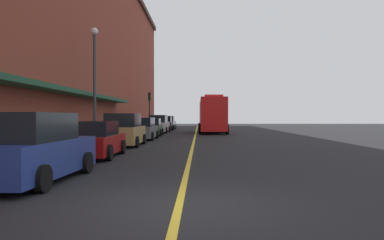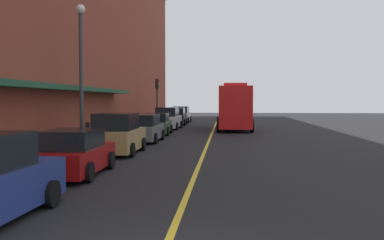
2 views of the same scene
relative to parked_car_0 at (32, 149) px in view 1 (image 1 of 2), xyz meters
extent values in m
plane|color=black|center=(4.04, 22.53, -0.85)|extent=(112.00, 112.00, 0.00)
cube|color=gray|center=(-2.16, 22.53, -0.78)|extent=(2.40, 70.00, 0.15)
cube|color=gold|center=(4.04, 22.53, -0.85)|extent=(0.16, 70.00, 0.01)
cube|color=brown|center=(-8.63, 21.53, 7.64)|extent=(10.52, 64.00, 16.97)
cube|color=#19472D|center=(-2.81, 13.53, 2.25)|extent=(1.20, 22.40, 0.24)
cube|color=navy|center=(0.00, 0.07, -0.22)|extent=(2.04, 4.75, 0.91)
cube|color=black|center=(-0.01, -0.17, 0.60)|extent=(1.77, 2.64, 0.74)
cylinder|color=black|center=(-0.88, 1.55, -0.53)|extent=(0.25, 0.65, 0.64)
cylinder|color=black|center=(1.00, 1.48, -0.53)|extent=(0.25, 0.65, 0.64)
cylinder|color=black|center=(0.88, -1.42, -0.53)|extent=(0.25, 0.65, 0.64)
cube|color=maroon|center=(0.03, 5.92, -0.30)|extent=(1.78, 4.35, 0.75)
cube|color=black|center=(0.03, 5.70, 0.38)|extent=(1.58, 2.40, 0.61)
cylinder|color=black|center=(-0.86, 7.25, -0.53)|extent=(0.23, 0.64, 0.64)
cylinder|color=black|center=(0.88, 7.27, -0.53)|extent=(0.23, 0.64, 0.64)
cylinder|color=black|center=(-0.82, 4.56, -0.53)|extent=(0.23, 0.64, 0.64)
cylinder|color=black|center=(0.92, 4.59, -0.53)|extent=(0.23, 0.64, 0.64)
cube|color=#A5844C|center=(0.00, 11.91, -0.20)|extent=(1.90, 4.30, 0.95)
cube|color=black|center=(0.00, 11.70, 0.66)|extent=(1.71, 2.37, 0.77)
cylinder|color=black|center=(-0.96, 13.25, -0.53)|extent=(0.22, 0.64, 0.64)
cylinder|color=black|center=(0.96, 13.25, -0.53)|extent=(0.22, 0.64, 0.64)
cylinder|color=black|center=(-0.96, 10.58, -0.53)|extent=(0.22, 0.64, 0.64)
cylinder|color=black|center=(0.96, 10.58, -0.53)|extent=(0.22, 0.64, 0.64)
cube|color=#595B60|center=(0.16, 17.84, -0.27)|extent=(1.88, 4.40, 0.81)
cube|color=black|center=(0.15, 17.62, 0.46)|extent=(1.67, 2.43, 0.66)
cylinder|color=black|center=(-0.74, 19.20, -0.53)|extent=(0.23, 0.64, 0.64)
cylinder|color=black|center=(1.09, 19.18, -0.53)|extent=(0.23, 0.64, 0.64)
cylinder|color=black|center=(-0.78, 16.49, -0.53)|extent=(0.23, 0.64, 0.64)
cylinder|color=black|center=(1.05, 16.47, -0.53)|extent=(0.23, 0.64, 0.64)
cube|color=#2D5133|center=(0.07, 23.42, -0.29)|extent=(1.92, 4.45, 0.76)
cube|color=black|center=(0.08, 23.20, 0.40)|extent=(1.68, 2.46, 0.62)
cylinder|color=black|center=(-0.88, 24.76, -0.53)|extent=(0.24, 0.65, 0.64)
cylinder|color=black|center=(0.94, 24.81, -0.53)|extent=(0.24, 0.65, 0.64)
cylinder|color=black|center=(-0.80, 22.03, -0.53)|extent=(0.24, 0.65, 0.64)
cylinder|color=black|center=(1.02, 22.09, -0.53)|extent=(0.24, 0.65, 0.64)
cube|color=silver|center=(0.07, 29.67, -0.21)|extent=(1.96, 4.78, 0.94)
cube|color=black|center=(0.07, 29.43, 0.64)|extent=(1.74, 2.64, 0.77)
cylinder|color=black|center=(-0.85, 31.16, -0.53)|extent=(0.23, 0.64, 0.64)
cylinder|color=black|center=(1.05, 31.12, -0.53)|extent=(0.23, 0.64, 0.64)
cylinder|color=black|center=(-0.91, 28.22, -0.53)|extent=(0.23, 0.64, 0.64)
cylinder|color=black|center=(0.99, 28.18, -0.53)|extent=(0.23, 0.64, 0.64)
cube|color=black|center=(0.15, 35.60, -0.25)|extent=(1.90, 4.88, 0.86)
cube|color=black|center=(0.16, 35.36, 0.53)|extent=(1.67, 2.70, 0.70)
cylinder|color=black|center=(-0.79, 37.08, -0.53)|extent=(0.23, 0.64, 0.64)
cylinder|color=black|center=(1.03, 37.12, -0.53)|extent=(0.23, 0.64, 0.64)
cylinder|color=black|center=(-0.73, 34.08, -0.53)|extent=(0.23, 0.64, 0.64)
cylinder|color=black|center=(1.09, 34.12, -0.53)|extent=(0.23, 0.64, 0.64)
cube|color=silver|center=(0.08, 41.18, -0.23)|extent=(1.82, 4.87, 0.89)
cube|color=black|center=(0.08, 40.94, 0.58)|extent=(1.63, 2.68, 0.73)
cylinder|color=black|center=(-0.83, 42.70, -0.53)|extent=(0.22, 0.64, 0.64)
cylinder|color=black|center=(1.00, 42.69, -0.53)|extent=(0.22, 0.64, 0.64)
cylinder|color=black|center=(-0.83, 39.68, -0.53)|extent=(0.22, 0.64, 0.64)
cylinder|color=black|center=(0.99, 39.67, -0.53)|extent=(0.22, 0.64, 0.64)
cube|color=red|center=(5.80, 25.94, 1.09)|extent=(2.57, 2.51, 3.28)
cube|color=red|center=(5.74, 30.54, 0.96)|extent=(2.62, 6.05, 3.02)
cube|color=red|center=(5.80, 25.94, 2.85)|extent=(1.79, 0.62, 0.24)
cylinder|color=black|center=(7.08, 26.04, -0.35)|extent=(0.31, 1.00, 1.00)
cylinder|color=black|center=(4.51, 26.01, -0.35)|extent=(0.31, 1.00, 1.00)
cylinder|color=black|center=(7.04, 29.81, -0.35)|extent=(0.31, 1.00, 1.00)
cylinder|color=black|center=(4.46, 29.77, -0.35)|extent=(0.31, 1.00, 1.00)
cylinder|color=black|center=(7.01, 32.24, -0.35)|extent=(0.31, 1.00, 1.00)
cylinder|color=black|center=(4.43, 32.21, -0.35)|extent=(0.31, 1.00, 1.00)
cylinder|color=#4C4C51|center=(-1.31, 23.05, -0.18)|extent=(0.07, 0.07, 1.05)
cube|color=black|center=(-1.31, 23.05, 0.49)|extent=(0.14, 0.18, 0.28)
cylinder|color=#4C4C51|center=(-1.31, 28.06, -0.18)|extent=(0.07, 0.07, 1.05)
cube|color=black|center=(-1.31, 28.06, 0.49)|extent=(0.14, 0.18, 0.28)
cylinder|color=#4C4C51|center=(-1.31, 11.55, -0.18)|extent=(0.07, 0.07, 1.05)
cube|color=black|center=(-1.31, 11.55, 0.49)|extent=(0.14, 0.18, 0.28)
cylinder|color=#4C4C51|center=(-1.31, 33.98, -0.18)|extent=(0.07, 0.07, 1.05)
cube|color=black|center=(-1.31, 33.98, 0.49)|extent=(0.14, 0.18, 0.28)
cylinder|color=#33383D|center=(-1.91, 12.57, 2.55)|extent=(0.18, 0.18, 6.50)
sphere|color=white|center=(-1.91, 12.57, 6.02)|extent=(0.44, 0.44, 0.44)
cylinder|color=#232326|center=(-1.26, 32.24, 1.00)|extent=(0.14, 0.14, 3.40)
cube|color=black|center=(-1.26, 32.24, 3.15)|extent=(0.28, 0.36, 0.90)
sphere|color=red|center=(-1.10, 32.24, 3.45)|extent=(0.16, 0.16, 0.16)
sphere|color=gold|center=(-1.10, 32.24, 3.15)|extent=(0.16, 0.16, 0.16)
sphere|color=green|center=(-1.10, 32.24, 2.85)|extent=(0.16, 0.16, 0.16)
camera|label=1|loc=(4.44, -9.70, 0.87)|focal=34.71mm
camera|label=2|loc=(5.04, -8.53, 1.66)|focal=41.70mm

